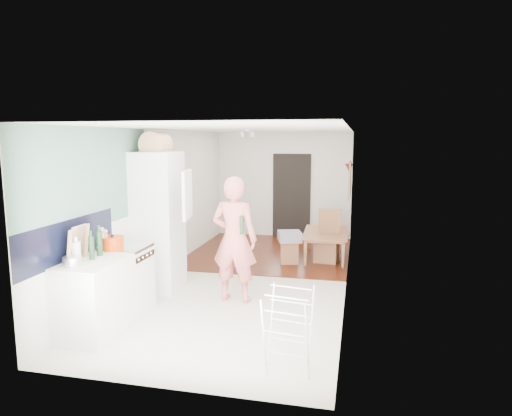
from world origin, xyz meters
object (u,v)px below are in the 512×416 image
at_px(stool, 289,252).
at_px(drying_rack, 288,332).
at_px(dining_table, 327,247).
at_px(dining_chair, 327,236).
at_px(person, 234,228).

xyz_separation_m(stool, drying_rack, (0.60, -4.07, 0.21)).
bearing_deg(stool, dining_table, 38.18).
bearing_deg(dining_chair, person, -109.01).
height_order(person, dining_table, person).
bearing_deg(person, stool, -99.44).
distance_m(person, dining_chair, 2.75).
xyz_separation_m(person, dining_table, (1.15, 2.69, -0.86)).
bearing_deg(dining_chair, stool, -152.79).
distance_m(dining_table, dining_chair, 0.39).
distance_m(dining_chair, drying_rack, 4.32).
relative_size(stool, drying_rack, 0.50).
height_order(dining_chair, stool, dining_chair).
bearing_deg(dining_table, dining_chair, -177.92).
relative_size(dining_table, drying_rack, 1.48).
bearing_deg(dining_chair, dining_table, 101.31).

